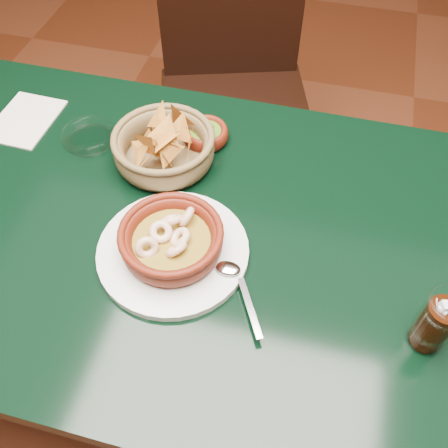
% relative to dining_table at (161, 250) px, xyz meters
% --- Properties ---
extents(ground, '(7.00, 7.00, 0.00)m').
position_rel_dining_table_xyz_m(ground, '(0.00, 0.00, -0.65)').
color(ground, '#471C0C').
rests_on(ground, ground).
extents(dining_table, '(1.20, 0.80, 0.75)m').
position_rel_dining_table_xyz_m(dining_table, '(0.00, 0.00, 0.00)').
color(dining_table, black).
rests_on(dining_table, ground).
extents(dining_chair, '(0.57, 0.57, 0.99)m').
position_rel_dining_table_xyz_m(dining_chair, '(-0.02, 0.71, -0.11)').
color(dining_chair, black).
rests_on(dining_chair, ground).
extents(shrimp_plate, '(0.33, 0.28, 0.08)m').
position_rel_dining_table_xyz_m(shrimp_plate, '(0.06, -0.06, 0.13)').
color(shrimp_plate, silver).
rests_on(shrimp_plate, dining_table).
extents(chip_basket, '(0.24, 0.24, 0.14)m').
position_rel_dining_table_xyz_m(chip_basket, '(-0.03, 0.16, 0.14)').
color(chip_basket, brown).
rests_on(chip_basket, dining_table).
extents(guacamole_ramekin, '(0.12, 0.12, 0.04)m').
position_rel_dining_table_xyz_m(guacamole_ramekin, '(0.03, 0.24, 0.12)').
color(guacamole_ramekin, '#501409').
rests_on(guacamole_ramekin, dining_table).
extents(cola_drink, '(0.13, 0.13, 0.15)m').
position_rel_dining_table_xyz_m(cola_drink, '(0.50, -0.12, 0.16)').
color(cola_drink, white).
rests_on(cola_drink, dining_table).
extents(glass_ashtray, '(0.13, 0.13, 0.03)m').
position_rel_dining_table_xyz_m(glass_ashtray, '(-0.21, 0.17, 0.11)').
color(glass_ashtray, white).
rests_on(glass_ashtray, dining_table).
extents(paper_menu, '(0.13, 0.17, 0.00)m').
position_rel_dining_table_xyz_m(paper_menu, '(-0.39, 0.20, 0.10)').
color(paper_menu, beige).
rests_on(paper_menu, dining_table).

